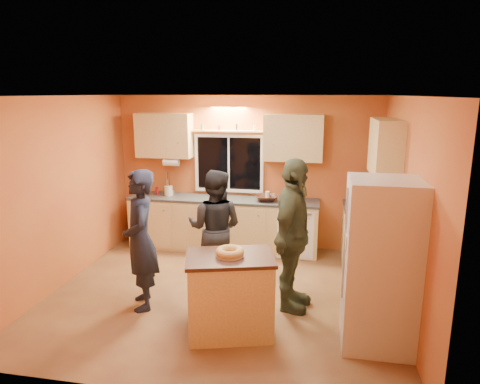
% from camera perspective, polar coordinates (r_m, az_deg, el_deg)
% --- Properties ---
extents(ground, '(4.50, 4.50, 0.00)m').
position_cam_1_polar(ground, '(5.90, -2.56, -13.45)').
color(ground, brown).
rests_on(ground, ground).
extents(room_shell, '(4.54, 4.04, 2.61)m').
position_cam_1_polar(room_shell, '(5.75, -0.63, 2.89)').
color(room_shell, '#B86E2F').
rests_on(room_shell, ground).
extents(back_counter, '(4.23, 0.62, 0.90)m').
position_cam_1_polar(back_counter, '(7.28, 0.53, -4.38)').
color(back_counter, tan).
rests_on(back_counter, ground).
extents(right_counter, '(0.62, 1.84, 0.90)m').
position_cam_1_polar(right_counter, '(6.09, 16.90, -8.52)').
color(right_counter, tan).
rests_on(right_counter, ground).
extents(refrigerator, '(0.72, 0.70, 1.80)m').
position_cam_1_polar(refrigerator, '(4.72, 18.20, -9.16)').
color(refrigerator, silver).
rests_on(refrigerator, ground).
extents(island, '(1.08, 0.87, 0.92)m').
position_cam_1_polar(island, '(4.85, -1.34, -13.47)').
color(island, tan).
rests_on(island, ground).
extents(bundt_pastry, '(0.31, 0.31, 0.09)m').
position_cam_1_polar(bundt_pastry, '(4.65, -1.37, -7.99)').
color(bundt_pastry, tan).
rests_on(bundt_pastry, island).
extents(person_left, '(0.66, 0.76, 1.75)m').
position_cam_1_polar(person_left, '(5.41, -13.13, -6.26)').
color(person_left, black).
rests_on(person_left, ground).
extents(person_center, '(0.83, 0.67, 1.63)m').
position_cam_1_polar(person_center, '(5.93, -3.36, -4.82)').
color(person_center, black).
rests_on(person_center, ground).
extents(person_right, '(0.64, 1.17, 1.89)m').
position_cam_1_polar(person_right, '(5.24, 7.02, -5.81)').
color(person_right, '#2E3622').
rests_on(person_right, ground).
extents(mixing_bowl, '(0.40, 0.40, 0.09)m').
position_cam_1_polar(mixing_bowl, '(7.06, 3.56, -0.80)').
color(mixing_bowl, black).
rests_on(mixing_bowl, back_counter).
extents(utensil_crock, '(0.14, 0.14, 0.17)m').
position_cam_1_polar(utensil_crock, '(7.48, -9.52, 0.15)').
color(utensil_crock, beige).
rests_on(utensil_crock, back_counter).
extents(potted_plant, '(0.28, 0.26, 0.28)m').
position_cam_1_polar(potted_plant, '(5.81, 17.26, -3.49)').
color(potted_plant, gray).
rests_on(potted_plant, right_counter).
extents(red_box, '(0.20, 0.18, 0.07)m').
position_cam_1_polar(red_box, '(6.71, 16.96, -2.18)').
color(red_box, maroon).
rests_on(red_box, right_counter).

